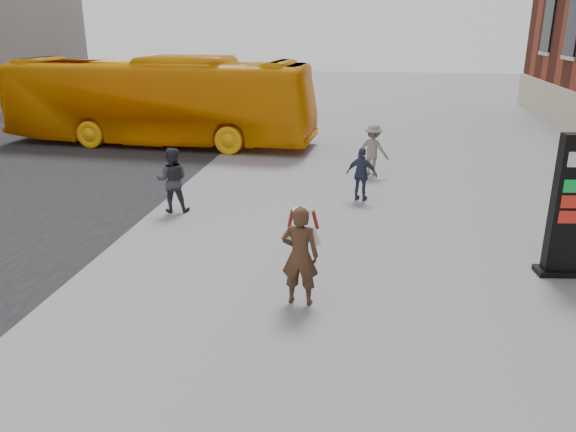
# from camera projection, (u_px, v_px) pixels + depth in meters

# --- Properties ---
(ground) EXTENTS (100.00, 100.00, 0.00)m
(ground) POSITION_uv_depth(u_px,v_px,m) (325.00, 312.00, 9.64)
(ground) COLOR #9E9EA3
(info_pylon) EXTENTS (0.94, 0.55, 2.80)m
(info_pylon) POSITION_uv_depth(u_px,v_px,m) (570.00, 207.00, 10.65)
(info_pylon) COLOR black
(info_pylon) RESTS_ON ground
(woman) EXTENTS (0.70, 0.64, 1.80)m
(woman) POSITION_uv_depth(u_px,v_px,m) (300.00, 254.00, 9.69)
(woman) COLOR #362116
(woman) RESTS_ON ground
(bus) EXTENTS (12.63, 3.65, 3.48)m
(bus) POSITION_uv_depth(u_px,v_px,m) (159.00, 101.00, 22.45)
(bus) COLOR orange
(bus) RESTS_ON road
(pedestrian_a) EXTENTS (0.93, 0.79, 1.70)m
(pedestrian_a) POSITION_uv_depth(u_px,v_px,m) (172.00, 180.00, 14.53)
(pedestrian_a) COLOR #2E2F36
(pedestrian_a) RESTS_ON ground
(pedestrian_b) EXTENTS (1.22, 0.97, 1.66)m
(pedestrian_b) POSITION_uv_depth(u_px,v_px,m) (373.00, 150.00, 18.08)
(pedestrian_b) COLOR gray
(pedestrian_b) RESTS_ON ground
(pedestrian_c) EXTENTS (0.94, 0.58, 1.49)m
(pedestrian_c) POSITION_uv_depth(u_px,v_px,m) (362.00, 174.00, 15.47)
(pedestrian_c) COLOR #2F374F
(pedestrian_c) RESTS_ON ground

